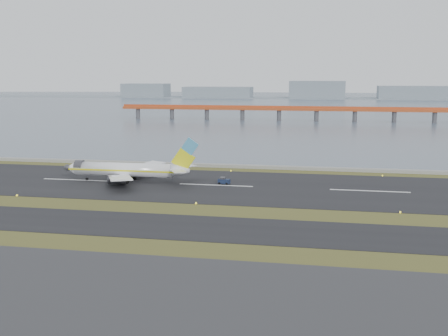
{
  "coord_description": "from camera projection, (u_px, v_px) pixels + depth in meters",
  "views": [
    {
      "loc": [
        30.09,
        -114.36,
        29.19
      ],
      "look_at": [
        3.73,
        22.0,
        6.18
      ],
      "focal_mm": 45.0,
      "sensor_mm": 36.0,
      "label": 1
    }
  ],
  "objects": [
    {
      "name": "runway_strip",
      "position": [
        216.0,
        185.0,
        150.23
      ],
      "size": [
        1000.0,
        45.0,
        0.1
      ],
      "primitive_type": "cube",
      "color": "black",
      "rests_on": "ground"
    },
    {
      "name": "seawall",
      "position": [
        235.0,
        166.0,
        179.21
      ],
      "size": [
        1000.0,
        2.5,
        1.0
      ],
      "primitive_type": "cube",
      "color": "gray",
      "rests_on": "ground"
    },
    {
      "name": "airliner",
      "position": [
        129.0,
        170.0,
        154.42
      ],
      "size": [
        38.52,
        32.89,
        12.8
      ],
      "color": "white",
      "rests_on": "ground"
    },
    {
      "name": "apron_strip",
      "position": [
        73.0,
        319.0,
        67.89
      ],
      "size": [
        1000.0,
        50.0,
        0.1
      ],
      "primitive_type": "cube",
      "color": "#313134",
      "rests_on": "ground"
    },
    {
      "name": "bay_water",
      "position": [
        303.0,
        104.0,
        566.75
      ],
      "size": [
        1400.0,
        800.0,
        1.3
      ],
      "primitive_type": "cube",
      "color": "#424F5F",
      "rests_on": "ground"
    },
    {
      "name": "red_pier",
      "position": [
        317.0,
        110.0,
        358.4
      ],
      "size": [
        260.0,
        5.0,
        10.2
      ],
      "color": "#BB4920",
      "rests_on": "ground"
    },
    {
      "name": "ground",
      "position": [
        188.0,
        212.0,
        121.18
      ],
      "size": [
        1000.0,
        1000.0,
        0.0
      ],
      "primitive_type": "plane",
      "color": "#414C1B",
      "rests_on": "ground"
    },
    {
      "name": "far_shoreline",
      "position": [
        320.0,
        94.0,
        718.19
      ],
      "size": [
        1400.0,
        80.0,
        60.5
      ],
      "color": "gray",
      "rests_on": "ground"
    },
    {
      "name": "pushback_tug",
      "position": [
        224.0,
        181.0,
        151.71
      ],
      "size": [
        3.31,
        2.25,
        1.97
      ],
      "rotation": [
        0.0,
        0.0,
        -0.16
      ],
      "color": "#16213C",
      "rests_on": "ground"
    },
    {
      "name": "taxiway_strip",
      "position": [
        172.0,
        226.0,
        109.55
      ],
      "size": [
        1000.0,
        18.0,
        0.1
      ],
      "primitive_type": "cube",
      "color": "black",
      "rests_on": "ground"
    }
  ]
}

